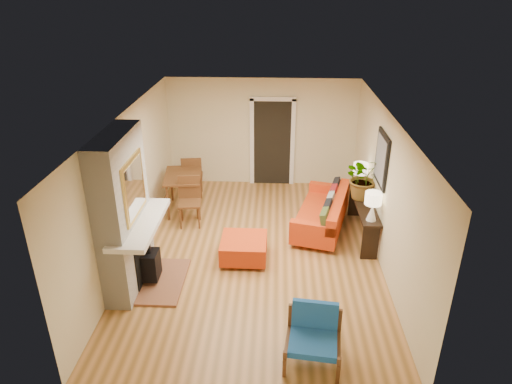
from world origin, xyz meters
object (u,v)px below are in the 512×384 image
sofa (325,213)px  blue_chair (314,332)px  dining_table (187,182)px  houseplant (364,177)px  ottoman (244,248)px  lamp_near (373,203)px  console_table (364,210)px  lamp_far (360,173)px

sofa → blue_chair: (-0.47, -3.53, 0.06)m
blue_chair → dining_table: 4.92m
blue_chair → houseplant: (1.17, 3.50, 0.75)m
ottoman → lamp_near: bearing=6.5°
console_table → houseplant: houseplant is taller
houseplant → lamp_near: bearing=-89.4°
dining_table → ottoman: bearing=-54.6°
ottoman → dining_table: 2.41m
lamp_far → houseplant: bearing=-91.2°
dining_table → lamp_far: size_ratio=3.55×
ottoman → blue_chair: (1.09, -2.31, 0.17)m
ottoman → houseplant: size_ratio=0.95×
houseplant → console_table: bearing=-87.5°
blue_chair → houseplant: bearing=71.5°
ottoman → houseplant: bearing=27.6°
sofa → lamp_near: bearing=-53.7°
sofa → console_table: (0.70, -0.27, 0.23)m
lamp_near → dining_table: bearing=155.3°
sofa → blue_chair: bearing=-97.6°
sofa → lamp_far: lamp_far is taller
blue_chair → houseplant: size_ratio=0.92×
blue_chair → ottoman: bearing=115.3°
sofa → houseplant: houseplant is taller
ottoman → lamp_near: (2.27, 0.26, 0.82)m
blue_chair → houseplant: 3.76m
ottoman → houseplant: 2.71m
blue_chair → dining_table: (-2.46, 4.25, 0.26)m
houseplant → dining_table: bearing=168.3°
lamp_near → houseplant: (-0.01, 0.92, 0.10)m
dining_table → lamp_near: (3.64, -1.67, 0.40)m
sofa → dining_table: dining_table is taller
ottoman → dining_table: dining_table is taller
console_table → dining_table: bearing=165.0°
sofa → lamp_near: size_ratio=4.01×
ottoman → lamp_far: lamp_far is taller
dining_table → lamp_near: size_ratio=3.55×
blue_chair → lamp_near: 2.90m
sofa → houseplant: size_ratio=2.50×
ottoman → lamp_near: size_ratio=1.52×
blue_chair → console_table: 3.48m
sofa → console_table: bearing=-20.6°
console_table → ottoman: bearing=-157.2°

